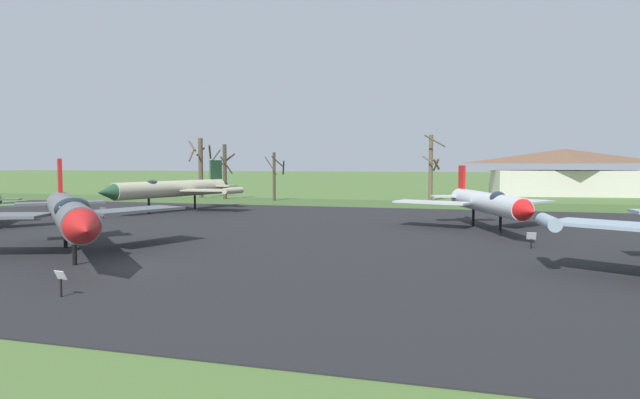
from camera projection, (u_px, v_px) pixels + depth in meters
The scene contains 14 objects.
ground_plane at pixel (116, 270), 24.98m from camera, with size 600.00×600.00×0.00m, color #4C6B33.
asphalt_apron at pixel (243, 232), 38.49m from camera, with size 81.23×46.94×0.05m, color black.
grass_verge_strip at pixel (342, 203), 66.75m from camera, with size 141.23×12.00×0.06m, color #3E5A2B.
jet_fighter_front_left at pixel (172, 189), 54.68m from camera, with size 12.84×16.33×5.24m.
info_placard_front_left at pixel (103, 212), 48.03m from camera, with size 0.57×0.37×0.97m.
jet_fighter_front_right at pixel (69, 213), 28.12m from camera, with size 13.48×13.55×5.17m.
info_placard_front_right at pixel (61, 281), 19.66m from camera, with size 0.49×0.26×1.02m.
jet_fighter_rear_center at pixel (487, 202), 38.80m from camera, with size 11.96×14.53×4.71m.
info_placard_rear_center at pixel (531, 239), 30.79m from camera, with size 0.51×0.23×0.98m.
bare_tree_far_left at pixel (200, 165), 76.97m from camera, with size 3.70×3.68×8.42m.
bare_tree_left_of_center at pixel (225, 170), 73.60m from camera, with size 2.66×2.69×7.44m.
bare_tree_center at pixel (275, 175), 70.43m from camera, with size 2.72×2.90×6.31m.
bare_tree_right_of_center at pixel (431, 167), 69.80m from camera, with size 2.95×3.07×8.53m.
visitor_building at pixel (565, 172), 83.55m from camera, with size 23.18×14.02×7.12m.
Camera 1 is at (15.81, -21.17, 4.87)m, focal length 30.60 mm.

